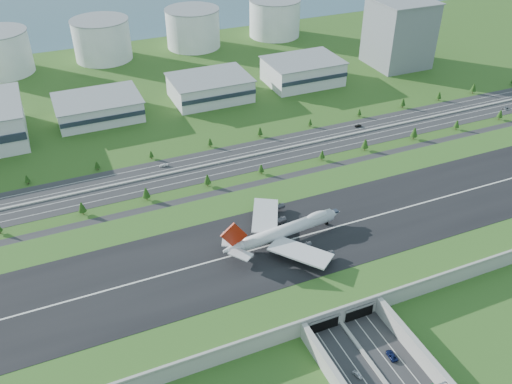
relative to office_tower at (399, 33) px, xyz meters
name	(u,v)px	position (x,y,z in m)	size (l,w,h in m)	color
ground	(289,253)	(-200.00, -195.00, -27.50)	(1200.00, 1200.00, 0.00)	#224C18
airfield_deck	(289,246)	(-200.00, -195.09, -23.38)	(520.00, 100.00, 9.20)	#969590
north_expressway	(223,162)	(-200.00, -100.00, -27.44)	(560.00, 36.00, 0.12)	#28282B
tree_row	(260,150)	(-175.14, -102.39, -22.95)	(502.46, 48.65, 8.45)	#3D2819
hangar_mid_a	(98,108)	(-260.00, -5.00, -20.00)	(58.00, 42.00, 15.00)	silver
hangar_mid_b	(210,88)	(-175.00, -5.00, -19.00)	(58.00, 42.00, 17.00)	silver
hangar_mid_c	(303,71)	(-95.00, -5.00, -18.00)	(58.00, 42.00, 19.00)	silver
office_tower	(399,33)	(0.00, 0.00, 0.00)	(46.00, 46.00, 55.00)	slate
fuel_tank_a	(0,53)	(-320.00, 115.00, -10.00)	(50.00, 50.00, 35.00)	silver
fuel_tank_b	(102,40)	(-235.00, 115.00, -10.00)	(50.00, 50.00, 35.00)	silver
fuel_tank_c	(193,28)	(-150.00, 115.00, -10.00)	(50.00, 50.00, 35.00)	silver
fuel_tank_d	(275,18)	(-65.00, 115.00, -10.00)	(50.00, 50.00, 35.00)	silver
bay_water	(109,7)	(-200.00, 285.00, -27.47)	(1200.00, 260.00, 0.06)	#365868
boeing_747	(285,231)	(-202.47, -193.91, -13.63)	(66.83, 62.89, 20.68)	silver
car_0	(358,375)	(-207.91, -270.74, -26.62)	(1.79, 4.44, 1.51)	silver
car_2	(392,356)	(-190.62, -268.41, -26.52)	(2.84, 6.16, 1.71)	#0C143C
car_5	(358,126)	(-95.65, -91.92, -26.60)	(1.66, 4.75, 1.57)	black
car_6	(505,108)	(21.50, -109.95, -26.62)	(2.51, 5.45, 1.51)	#AFAEB3
car_7	(163,165)	(-235.57, -90.23, -26.61)	(2.17, 5.33, 1.55)	white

